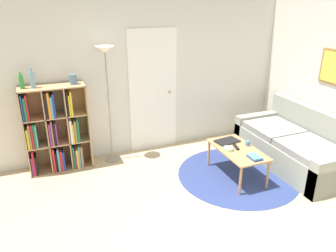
% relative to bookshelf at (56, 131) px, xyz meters
% --- Properties ---
extents(ground_plane, '(14.00, 14.00, 0.00)m').
position_rel_bookshelf_xyz_m(ground_plane, '(1.55, -2.39, -0.62)').
color(ground_plane, tan).
extents(wall_back, '(7.63, 0.11, 2.60)m').
position_rel_bookshelf_xyz_m(wall_back, '(1.55, 0.21, 0.67)').
color(wall_back, silver).
rests_on(wall_back, ground_plane).
extents(wall_right, '(0.08, 5.58, 2.60)m').
position_rel_bookshelf_xyz_m(wall_right, '(3.89, -1.10, 0.68)').
color(wall_right, silver).
rests_on(wall_right, ground_plane).
extents(rug, '(1.76, 1.76, 0.01)m').
position_rel_bookshelf_xyz_m(rug, '(2.41, -1.20, -0.62)').
color(rug, navy).
rests_on(rug, ground_plane).
extents(bookshelf, '(0.91, 0.34, 1.29)m').
position_rel_bookshelf_xyz_m(bookshelf, '(0.00, 0.00, 0.00)').
color(bookshelf, tan).
rests_on(bookshelf, ground_plane).
extents(floor_lamp, '(0.28, 0.28, 1.80)m').
position_rel_bookshelf_xyz_m(floor_lamp, '(0.81, -0.02, 0.88)').
color(floor_lamp, gray).
rests_on(floor_lamp, ground_plane).
extents(couch, '(0.92, 1.88, 0.86)m').
position_rel_bookshelf_xyz_m(couch, '(3.46, -1.21, -0.34)').
color(couch, gray).
rests_on(couch, ground_plane).
extents(coffee_table, '(0.52, 0.94, 0.45)m').
position_rel_bookshelf_xyz_m(coffee_table, '(2.36, -1.22, -0.22)').
color(coffee_table, '#AD7F51').
rests_on(coffee_table, ground_plane).
extents(laptop, '(0.37, 0.27, 0.02)m').
position_rel_bookshelf_xyz_m(laptop, '(2.35, -0.95, -0.16)').
color(laptop, black).
rests_on(laptop, coffee_table).
extents(bowl, '(0.14, 0.14, 0.05)m').
position_rel_bookshelf_xyz_m(bowl, '(2.21, -1.21, -0.15)').
color(bowl, '#9ED193').
rests_on(bowl, coffee_table).
extents(book_stack_on_table, '(0.14, 0.20, 0.04)m').
position_rel_bookshelf_xyz_m(book_stack_on_table, '(2.41, -1.55, -0.15)').
color(book_stack_on_table, navy).
rests_on(book_stack_on_table, coffee_table).
extents(cup, '(0.06, 0.06, 0.07)m').
position_rel_bookshelf_xyz_m(cup, '(2.56, -1.18, -0.14)').
color(cup, teal).
rests_on(cup, coffee_table).
extents(remote, '(0.09, 0.19, 0.02)m').
position_rel_bookshelf_xyz_m(remote, '(2.36, -1.18, -0.16)').
color(remote, black).
rests_on(remote, coffee_table).
extents(bottle_left, '(0.06, 0.06, 0.23)m').
position_rel_bookshelf_xyz_m(bottle_left, '(-0.35, 0.01, 0.77)').
color(bottle_left, '#2D8438').
rests_on(bottle_left, bookshelf).
extents(bottle_middle, '(0.07, 0.07, 0.28)m').
position_rel_bookshelf_xyz_m(bottle_middle, '(-0.21, -0.01, 0.79)').
color(bottle_middle, '#6B93A3').
rests_on(bottle_middle, bookshelf).
extents(vase_on_shelf, '(0.11, 0.11, 0.14)m').
position_rel_bookshelf_xyz_m(vase_on_shelf, '(0.33, -0.00, 0.75)').
color(vase_on_shelf, slate).
rests_on(vase_on_shelf, bookshelf).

